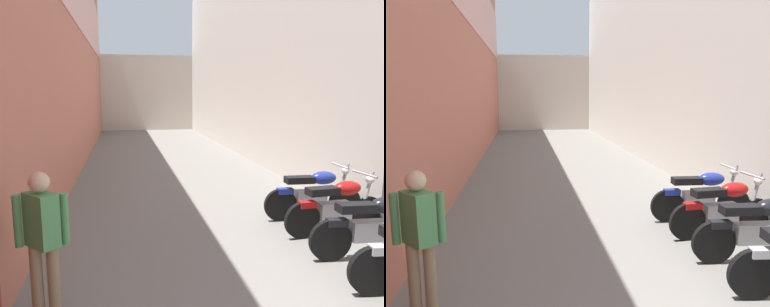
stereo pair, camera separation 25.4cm
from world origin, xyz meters
TOP-DOWN VIEW (x-y plane):
  - ground_plane at (0.00, 9.88)m, footprint 39.76×39.76m
  - building_left at (-3.00, 11.84)m, footprint 0.45×23.76m
  - building_right at (3.00, 11.88)m, footprint 0.45×23.76m
  - building_far_end at (0.00, 24.76)m, footprint 8.61×2.00m
  - motorcycle_fifth at (1.86, 4.75)m, footprint 1.85×0.58m
  - motorcycle_sixth at (1.86, 5.68)m, footprint 1.85×0.58m
  - motorcycle_seventh at (1.86, 6.45)m, footprint 1.85×0.58m
  - pedestrian_mid_alley at (-2.36, 4.04)m, footprint 0.52×0.38m

SIDE VIEW (x-z plane):
  - ground_plane at x=0.00m, z-range 0.00..0.00m
  - motorcycle_fifth at x=1.86m, z-range -0.02..1.02m
  - motorcycle_sixth at x=1.86m, z-range -0.02..1.02m
  - motorcycle_seventh at x=1.86m, z-range -0.02..1.02m
  - pedestrian_mid_alley at x=-2.36m, z-range 0.13..1.70m
  - building_far_end at x=0.00m, z-range 0.00..4.57m
  - building_left at x=-3.00m, z-range 0.04..7.71m
  - building_right at x=3.00m, z-range 0.00..7.76m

